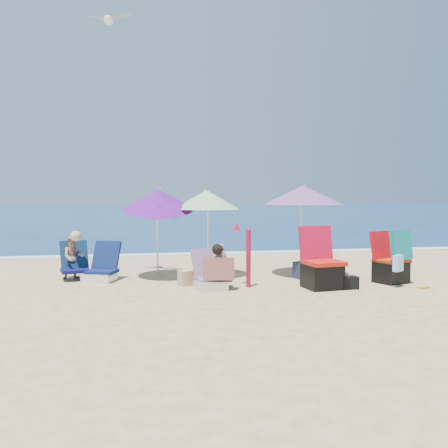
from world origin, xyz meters
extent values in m
plane|color=#D8BC84|center=(0.00, 0.00, 0.00)|extent=(120.00, 120.00, 0.00)
cube|color=navy|center=(0.00, 45.00, -0.05)|extent=(120.00, 80.00, 0.12)
cube|color=white|center=(0.00, 5.10, 0.02)|extent=(120.00, 0.50, 0.04)
cylinder|color=white|center=(1.35, 1.33, 0.86)|extent=(0.04, 0.04, 1.72)
cone|color=#FD2176|center=(1.39, 1.34, 1.65)|extent=(2.05, 2.05, 0.39)
cylinder|color=white|center=(1.43, 1.35, 1.82)|extent=(0.03, 0.03, 0.10)
cylinder|color=white|center=(-0.52, 1.59, 0.81)|extent=(0.04, 0.04, 1.63)
cone|color=green|center=(-0.55, 1.59, 1.56)|extent=(1.65, 1.65, 0.39)
cylinder|color=white|center=(-0.58, 1.60, 1.73)|extent=(0.03, 0.03, 0.10)
cylinder|color=silver|center=(-1.54, 1.73, 0.81)|extent=(0.07, 0.42, 1.57)
cone|color=#A3178C|center=(-1.51, 1.57, 1.57)|extent=(1.51, 1.56, 0.73)
cylinder|color=silver|center=(-1.47, 1.59, 1.74)|extent=(0.03, 0.05, 0.11)
cylinder|color=#A90C2D|center=(0.03, 0.37, 0.52)|extent=(0.11, 0.11, 1.03)
cone|color=#B20C1E|center=(-0.14, 0.58, 1.07)|extent=(0.16, 0.16, 0.13)
cube|color=#0D1A4D|center=(-2.60, 1.40, 0.19)|extent=(0.65, 0.61, 0.06)
cube|color=#0C1A47|center=(-2.53, 1.66, 0.47)|extent=(0.59, 0.46, 0.55)
cube|color=white|center=(-2.65, 1.41, 0.08)|extent=(0.67, 0.64, 0.17)
cube|color=#E76E51|center=(-0.66, 0.40, 0.17)|extent=(0.56, 0.51, 0.06)
cube|color=#C64650|center=(-0.72, 0.55, 0.43)|extent=(0.53, 0.38, 0.51)
cube|color=silver|center=(-0.69, 0.20, 0.08)|extent=(0.58, 0.54, 0.15)
cube|color=red|center=(1.28, -0.07, 0.47)|extent=(0.69, 0.63, 0.07)
cube|color=#B00C2E|center=(1.25, 0.24, 0.78)|extent=(0.64, 0.25, 0.63)
cube|color=black|center=(1.28, 0.02, 0.22)|extent=(0.66, 0.61, 0.45)
cube|color=#B72D0D|center=(2.79, 0.31, 0.41)|extent=(0.69, 0.66, 0.06)
cube|color=#B70D15|center=(2.69, 0.51, 0.68)|extent=(0.57, 0.34, 0.55)
cube|color=black|center=(2.76, 0.28, 0.20)|extent=(0.66, 0.63, 0.39)
cube|color=#0A7F84|center=(2.83, 0.07, 0.73)|extent=(0.52, 0.34, 0.56)
cube|color=#9AD0F7|center=(2.64, -0.16, 0.44)|extent=(0.23, 0.20, 0.29)
imported|color=#AA7266|center=(-0.47, 0.40, 0.40)|extent=(0.32, 0.23, 0.79)
cube|color=#3B0D60|center=(-0.49, 0.40, 0.16)|extent=(0.50, 0.45, 0.05)
cube|color=#391075|center=(-0.54, 0.20, 0.37)|extent=(0.57, 0.28, 0.40)
sphere|color=black|center=(-0.55, 0.25, 0.71)|extent=(0.19, 0.19, 0.19)
imported|color=tan|center=(-3.17, 1.77, 0.43)|extent=(0.49, 0.42, 0.86)
cube|color=#0B0E41|center=(-3.12, 1.65, 0.19)|extent=(0.62, 0.57, 0.06)
cube|color=#0B203F|center=(-3.17, 1.87, 0.47)|extent=(0.58, 0.42, 0.55)
sphere|color=tan|center=(-3.11, 1.68, 0.85)|extent=(0.21, 0.21, 0.21)
cube|color=tan|center=(-1.02, 0.73, 0.14)|extent=(0.38, 0.33, 0.27)
cube|color=#1C273E|center=(1.36, 1.03, 0.16)|extent=(0.54, 0.48, 0.33)
cube|color=black|center=(1.73, -0.11, 0.11)|extent=(0.31, 0.22, 0.22)
cube|color=orange|center=(3.06, -0.31, 0.01)|extent=(0.23, 0.16, 0.03)
ellipsoid|color=white|center=(-2.44, 1.84, 5.05)|extent=(0.27, 0.40, 0.14)
cube|color=gray|center=(-2.63, 1.83, 5.07)|extent=(0.38, 0.19, 0.08)
cube|color=gray|center=(-2.17, 1.65, 5.07)|extent=(0.38, 0.19, 0.08)
camera|label=1|loc=(-1.87, -7.63, 1.63)|focal=37.08mm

